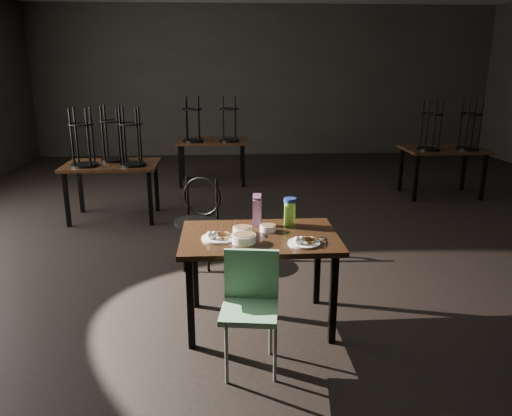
{
  "coord_description": "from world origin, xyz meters",
  "views": [
    {
      "loc": [
        -0.96,
        -5.19,
        2.03
      ],
      "look_at": [
        -0.69,
        -1.2,
        0.85
      ],
      "focal_mm": 35.0,
      "sensor_mm": 36.0,
      "label": 1
    }
  ],
  "objects": [
    {
      "name": "bg_table_far",
      "position": [
        -1.15,
        3.22,
        0.75
      ],
      "size": [
        1.2,
        0.8,
        1.48
      ],
      "color": "black",
      "rests_on": "ground"
    },
    {
      "name": "plate_left",
      "position": [
        -1.01,
        -1.67,
        0.77
      ],
      "size": [
        0.25,
        0.25,
        0.08
      ],
      "color": "white",
      "rests_on": "main_table"
    },
    {
      "name": "bowl_near",
      "position": [
        -0.82,
        -1.57,
        0.78
      ],
      "size": [
        0.15,
        0.15,
        0.06
      ],
      "color": "white",
      "rests_on": "main_table"
    },
    {
      "name": "plate_right",
      "position": [
        -0.39,
        -1.81,
        0.77
      ],
      "size": [
        0.24,
        0.24,
        0.08
      ],
      "color": "white",
      "rests_on": "main_table"
    },
    {
      "name": "spoon",
      "position": [
        -0.23,
        -1.73,
        0.75
      ],
      "size": [
        0.06,
        0.21,
        0.01
      ],
      "color": "silver",
      "rests_on": "main_table"
    },
    {
      "name": "room",
      "position": [
        -0.06,
        0.01,
        2.33
      ],
      "size": [
        12.0,
        12.04,
        3.22
      ],
      "color": "black",
      "rests_on": "ground"
    },
    {
      "name": "bowl_far",
      "position": [
        -0.62,
        -1.51,
        0.78
      ],
      "size": [
        0.12,
        0.12,
        0.05
      ],
      "color": "white",
      "rests_on": "main_table"
    },
    {
      "name": "main_table",
      "position": [
        -0.69,
        -1.6,
        0.67
      ],
      "size": [
        1.2,
        0.8,
        0.75
      ],
      "color": "black",
      "rests_on": "ground"
    },
    {
      "name": "bg_table_left",
      "position": [
        -2.41,
        1.3,
        0.78
      ],
      "size": [
        1.2,
        0.8,
        1.48
      ],
      "color": "black",
      "rests_on": "ground"
    },
    {
      "name": "bowl_big",
      "position": [
        -0.82,
        -1.75,
        0.78
      ],
      "size": [
        0.18,
        0.18,
        0.06
      ],
      "color": "white",
      "rests_on": "main_table"
    },
    {
      "name": "school_chair",
      "position": [
        -0.8,
        -2.15,
        0.49
      ],
      "size": [
        0.42,
        0.42,
        0.81
      ],
      "rotation": [
        0.0,
        0.0,
        -0.14
      ],
      "color": "#7ABE89",
      "rests_on": "ground"
    },
    {
      "name": "bg_table_right",
      "position": [
        2.42,
        2.16,
        0.75
      ],
      "size": [
        1.2,
        0.8,
        1.48
      ],
      "color": "black",
      "rests_on": "ground"
    },
    {
      "name": "juice_carton",
      "position": [
        -0.69,
        -1.35,
        0.87
      ],
      "size": [
        0.08,
        0.08,
        0.26
      ],
      "color": "#8F1A78",
      "rests_on": "main_table"
    },
    {
      "name": "water_bottle",
      "position": [
        -0.43,
        -1.36,
        0.87
      ],
      "size": [
        0.11,
        0.11,
        0.22
      ],
      "color": "#83C439",
      "rests_on": "main_table"
    },
    {
      "name": "bentwood_chair",
      "position": [
        -1.22,
        -0.34,
        0.54
      ],
      "size": [
        0.48,
        0.47,
        0.9
      ],
      "rotation": [
        0.0,
        0.0,
        -0.36
      ],
      "color": "black",
      "rests_on": "ground"
    }
  ]
}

